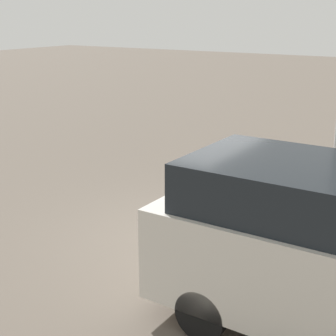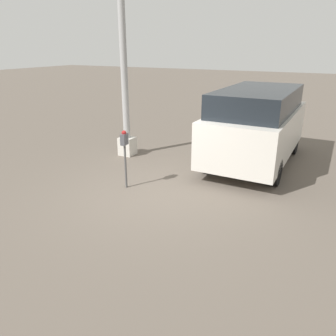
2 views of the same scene
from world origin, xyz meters
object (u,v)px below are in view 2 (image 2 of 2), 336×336
Objects in this scene: parking_meter_near at (125,146)px; fire_hydrant at (227,117)px; parked_van at (257,124)px; lamp_post at (125,86)px; parking_meter_far at (216,107)px.

parking_meter_near reaches higher than fire_hydrant.
fire_hydrant is (4.25, 2.22, -0.79)m from parked_van.
parking_meter_near is at bearing -146.38° from lamp_post.
lamp_post is (-3.96, 1.41, 1.11)m from parking_meter_far.
fire_hydrant is at bearing -7.03° from parking_meter_far.
parked_van is 4.86m from fire_hydrant.
parking_meter_far is at bearing 178.92° from fire_hydrant.
parking_meter_near reaches higher than parking_meter_far.
parking_meter_near is 3.91m from parked_van.
parked_van reaches higher than fire_hydrant.
parked_van is (-2.89, -2.24, 0.15)m from parking_meter_far.
fire_hydrant is at bearing 28.04° from parked_van.
lamp_post is 5.79m from fire_hydrant.
parking_meter_far is at bearing -6.01° from parking_meter_near.
parking_meter_near is 1.04× the size of parking_meter_far.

